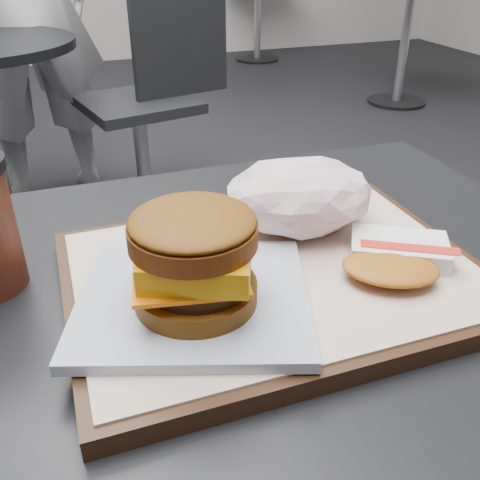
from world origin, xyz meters
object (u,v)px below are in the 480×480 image
at_px(hash_brown, 395,257).
at_px(crumpled_wrapper, 300,196).
at_px(neighbor_chair, 153,90).
at_px(serving_tray, 275,277).
at_px(breakfast_sandwich, 194,268).
at_px(customer_table, 227,432).

relative_size(hash_brown, crumpled_wrapper, 0.87).
bearing_deg(crumpled_wrapper, neighbor_chair, 84.24).
xyz_separation_m(serving_tray, breakfast_sandwich, (-0.09, -0.03, 0.05)).
distance_m(serving_tray, hash_brown, 0.11).
bearing_deg(neighbor_chair, serving_tray, -97.33).
distance_m(customer_table, serving_tray, 0.20).
xyz_separation_m(customer_table, neighbor_chair, (0.28, 1.76, -0.07)).
bearing_deg(serving_tray, customer_table, 177.52).
bearing_deg(breakfast_sandwich, serving_tray, 21.70).
bearing_deg(hash_brown, breakfast_sandwich, 179.70).
bearing_deg(neighbor_chair, breakfast_sandwich, -99.86).
bearing_deg(neighbor_chair, crumpled_wrapper, -95.76).
height_order(customer_table, hash_brown, hash_brown).
relative_size(breakfast_sandwich, crumpled_wrapper, 1.51).
relative_size(customer_table, serving_tray, 2.11).
bearing_deg(serving_tray, neighbor_chair, 82.67).
bearing_deg(customer_table, hash_brown, -13.46).
height_order(serving_tray, crumpled_wrapper, crumpled_wrapper).
xyz_separation_m(crumpled_wrapper, neighbor_chair, (0.17, 1.69, -0.31)).
bearing_deg(crumpled_wrapper, hash_brown, -64.30).
distance_m(crumpled_wrapper, neighbor_chair, 1.73).
relative_size(customer_table, breakfast_sandwich, 3.41).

